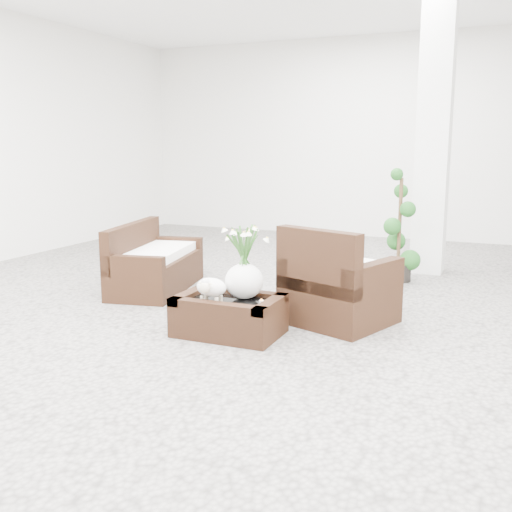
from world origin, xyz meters
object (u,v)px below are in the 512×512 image
at_px(armchair, 340,275).
at_px(coffee_table, 229,317).
at_px(loveseat, 156,257).
at_px(topiary, 400,226).

bearing_deg(armchair, coffee_table, 62.78).
distance_m(armchair, loveseat, 2.32).
distance_m(coffee_table, loveseat, 1.90).
height_order(coffee_table, armchair, armchair).
bearing_deg(topiary, loveseat, -148.02).
height_order(armchair, loveseat, armchair).
relative_size(coffee_table, armchair, 0.98).
bearing_deg(loveseat, armchair, -111.89).
relative_size(coffee_table, loveseat, 0.63).
xyz_separation_m(loveseat, topiary, (2.47, 1.54, 0.29)).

